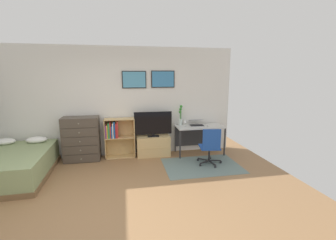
% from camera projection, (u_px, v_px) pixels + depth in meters
% --- Properties ---
extents(ground_plane, '(7.20, 7.20, 0.00)m').
position_uv_depth(ground_plane, '(110.00, 206.00, 3.55)').
color(ground_plane, '#936B44').
extents(wall_back_with_posters, '(6.12, 0.09, 2.70)m').
position_uv_depth(wall_back_with_posters, '(113.00, 102.00, 5.64)').
color(wall_back_with_posters, silver).
rests_on(wall_back_with_posters, ground_plane).
extents(area_rug, '(1.70, 1.20, 0.01)m').
position_uv_depth(area_rug, '(202.00, 165.00, 5.15)').
color(area_rug, slate).
rests_on(area_rug, ground_plane).
extents(bed, '(1.55, 1.96, 0.64)m').
position_uv_depth(bed, '(9.00, 165.00, 4.50)').
color(bed, brown).
rests_on(bed, ground_plane).
extents(dresser, '(0.83, 0.46, 1.05)m').
position_uv_depth(dresser, '(82.00, 139.00, 5.39)').
color(dresser, '#4C4238').
rests_on(dresser, ground_plane).
extents(bookshelf, '(0.72, 0.30, 0.97)m').
position_uv_depth(bookshelf, '(117.00, 135.00, 5.60)').
color(bookshelf, tan).
rests_on(bookshelf, ground_plane).
extents(tv_stand, '(0.83, 0.41, 0.50)m').
position_uv_depth(tv_stand, '(153.00, 146.00, 5.78)').
color(tv_stand, tan).
rests_on(tv_stand, ground_plane).
extents(television, '(0.94, 0.16, 0.63)m').
position_uv_depth(television, '(153.00, 124.00, 5.64)').
color(television, black).
rests_on(television, tv_stand).
extents(desk, '(1.22, 0.59, 0.74)m').
position_uv_depth(desk, '(199.00, 130.00, 5.91)').
color(desk, silver).
rests_on(desk, ground_plane).
extents(office_chair, '(0.58, 0.58, 0.86)m').
position_uv_depth(office_chair, '(210.00, 146.00, 5.11)').
color(office_chair, '#232326').
rests_on(office_chair, ground_plane).
extents(laptop, '(0.40, 0.42, 0.16)m').
position_uv_depth(laptop, '(196.00, 123.00, 5.88)').
color(laptop, '#B7B7BC').
rests_on(laptop, desk).
extents(computer_mouse, '(0.06, 0.10, 0.03)m').
position_uv_depth(computer_mouse, '(208.00, 125.00, 5.80)').
color(computer_mouse, silver).
rests_on(computer_mouse, desk).
extents(bamboo_vase, '(0.09, 0.11, 0.52)m').
position_uv_depth(bamboo_vase, '(181.00, 116.00, 5.88)').
color(bamboo_vase, silver).
rests_on(bamboo_vase, desk).
extents(wine_glass, '(0.07, 0.07, 0.18)m').
position_uv_depth(wine_glass, '(185.00, 122.00, 5.69)').
color(wine_glass, silver).
rests_on(wine_glass, desk).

